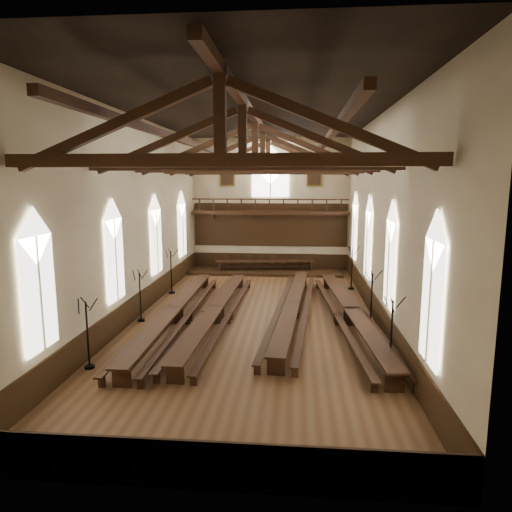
{
  "coord_description": "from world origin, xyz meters",
  "views": [
    {
      "loc": [
        2.0,
        -22.06,
        6.9
      ],
      "look_at": [
        -0.09,
        1.5,
        2.92
      ],
      "focal_mm": 32.0,
      "sensor_mm": 36.0,
      "label": 1
    }
  ],
  "objects": [
    {
      "name": "wainscot_band",
      "position": [
        0.0,
        0.0,
        0.6
      ],
      "size": [
        12.0,
        26.0,
        1.2
      ],
      "color": "#32210F",
      "rests_on": "ground"
    },
    {
      "name": "ground",
      "position": [
        0.0,
        0.0,
        0.0
      ],
      "size": [
        26.0,
        26.0,
        0.0
      ],
      "primitive_type": "plane",
      "color": "brown",
      "rests_on": "ground"
    },
    {
      "name": "candelabrum_left_mid",
      "position": [
        -5.55,
        -1.02,
        0.79
      ],
      "size": [
        0.75,
        0.78,
        2.6
      ],
      "color": "black",
      "rests_on": "ground"
    },
    {
      "name": "side_windows",
      "position": [
        -0.0,
        -0.0,
        3.74
      ],
      "size": [
        11.85,
        19.8,
        4.5
      ],
      "color": "white",
      "rests_on": "room_walls"
    },
    {
      "name": "candelabrum_right_near",
      "position": [
        5.55,
        -5.65,
        0.83
      ],
      "size": [
        0.8,
        0.81,
        2.72
      ],
      "color": "black",
      "rests_on": "ground"
    },
    {
      "name": "roof_trusses",
      "position": [
        0.0,
        -0.0,
        8.22
      ],
      "size": [
        11.7,
        25.7,
        2.8
      ],
      "color": "#371D11",
      "rests_on": "room_walls"
    },
    {
      "name": "dais",
      "position": [
        -0.28,
        11.4,
        0.1
      ],
      "size": [
        11.4,
        3.05,
        0.2
      ],
      "primitive_type": "cube",
      "color": "#32210F",
      "rests_on": "ground"
    },
    {
      "name": "candelabrum_right_mid",
      "position": [
        5.55,
        -1.06,
        0.84
      ],
      "size": [
        0.83,
        0.81,
        2.78
      ],
      "color": "black",
      "rests_on": "ground"
    },
    {
      "name": "refectory_row_d",
      "position": [
        4.69,
        -0.56,
        0.6
      ],
      "size": [
        2.28,
        15.17,
        0.82
      ],
      "color": "#371D11",
      "rests_on": "ground"
    },
    {
      "name": "refectory_row_b",
      "position": [
        -1.84,
        -0.72,
        0.57
      ],
      "size": [
        1.79,
        14.78,
        0.79
      ],
      "color": "#371D11",
      "rests_on": "ground"
    },
    {
      "name": "end_window",
      "position": [
        0.0,
        12.9,
        7.22
      ],
      "size": [
        2.8,
        0.12,
        3.8
      ],
      "color": "white",
      "rests_on": "room_walls"
    },
    {
      "name": "high_table",
      "position": [
        -0.28,
        11.4,
        0.79
      ],
      "size": [
        7.45,
        1.74,
        0.69
      ],
      "color": "#371D11",
      "rests_on": "dais"
    },
    {
      "name": "candelabrum_right_far",
      "position": [
        5.55,
        6.63,
        0.84
      ],
      "size": [
        0.77,
        0.84,
        2.76
      ],
      "color": "black",
      "rests_on": "ground"
    },
    {
      "name": "portraits",
      "position": [
        0.0,
        12.9,
        7.1
      ],
      "size": [
        7.75,
        0.09,
        1.45
      ],
      "color": "brown",
      "rests_on": "room_walls"
    },
    {
      "name": "candelabrum_left_far",
      "position": [
        -5.55,
        4.58,
        0.84
      ],
      "size": [
        0.78,
        0.85,
        2.77
      ],
      "color": "black",
      "rests_on": "ground"
    },
    {
      "name": "minstrels_gallery",
      "position": [
        0.0,
        12.66,
        3.91
      ],
      "size": [
        11.8,
        1.24,
        3.7
      ],
      "color": "#371D11",
      "rests_on": "room_walls"
    },
    {
      "name": "candelabrum_left_near",
      "position": [
        -5.55,
        -6.71,
        0.82
      ],
      "size": [
        0.72,
        0.83,
        2.69
      ],
      "color": "black",
      "rests_on": "ground"
    },
    {
      "name": "refectory_row_a",
      "position": [
        -3.82,
        -1.05,
        0.59
      ],
      "size": [
        1.71,
        14.97,
        0.81
      ],
      "color": "#371D11",
      "rests_on": "ground"
    },
    {
      "name": "room_walls",
      "position": [
        0.0,
        0.0,
        6.46
      ],
      "size": [
        26.0,
        26.0,
        26.0
      ],
      "color": "beige",
      "rests_on": "ground"
    },
    {
      "name": "high_chairs",
      "position": [
        -0.28,
        12.13,
        0.72
      ],
      "size": [
        6.74,
        0.45,
        0.95
      ],
      "color": "#371D11",
      "rests_on": "dais"
    },
    {
      "name": "refectory_row_c",
      "position": [
        1.9,
        0.36,
        0.59
      ],
      "size": [
        2.2,
        15.08,
        0.81
      ],
      "color": "#371D11",
      "rests_on": "ground"
    }
  ]
}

